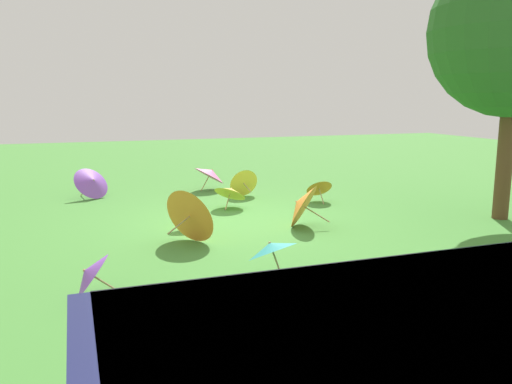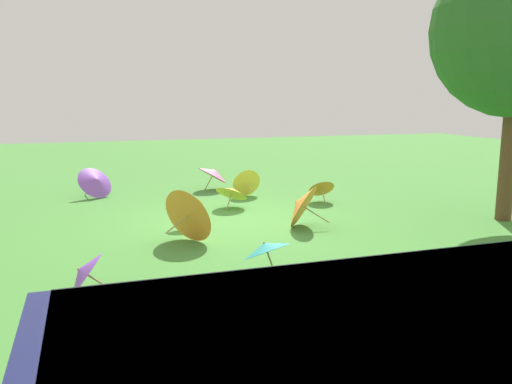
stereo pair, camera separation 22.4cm
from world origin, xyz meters
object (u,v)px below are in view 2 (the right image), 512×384
parasol_purple_1 (83,272)px  parasol_purple_0 (96,181)px  parasol_orange_0 (300,204)px  parasol_yellow_2 (232,191)px  parasol_orange_4 (192,213)px  parasol_teal_1 (266,248)px  parasol_yellow_0 (245,182)px  parasol_pink_1 (214,173)px  parasol_orange_3 (321,187)px  parasol_yellow_1 (189,213)px

parasol_purple_1 → parasol_purple_0: bearing=-92.7°
parasol_orange_0 → parasol_yellow_2: 2.14m
parasol_orange_0 → parasol_orange_4: parasol_orange_4 is taller
parasol_purple_1 → parasol_teal_1: bearing=175.6°
parasol_yellow_0 → parasol_pink_1: (0.51, -1.09, 0.09)m
parasol_yellow_2 → parasol_teal_1: (0.79, 4.44, 0.07)m
parasol_yellow_0 → parasol_orange_0: bearing=90.9°
parasol_orange_3 → parasol_orange_4: size_ratio=0.58×
parasol_orange_0 → parasol_orange_4: size_ratio=0.98×
parasol_teal_1 → parasol_orange_4: 2.19m
parasol_teal_1 → parasol_orange_4: parasol_orange_4 is taller
parasol_orange_4 → parasol_yellow_2: bearing=-119.9°
parasol_yellow_2 → parasol_teal_1: parasol_teal_1 is taller
parasol_yellow_2 → parasol_orange_4: (1.33, 2.32, 0.11)m
parasol_yellow_1 → parasol_pink_1: 4.08m
parasol_yellow_0 → parasol_orange_3: 1.87m
parasol_pink_1 → parasol_purple_1: parasol_pink_1 is taller
parasol_yellow_0 → parasol_orange_3: size_ratio=1.19×
parasol_yellow_1 → parasol_purple_1: 3.30m
parasol_pink_1 → parasol_orange_3: size_ratio=1.49×
parasol_teal_1 → parasol_yellow_0: bearing=-104.5°
parasol_yellow_1 → parasol_teal_1: bearing=98.5°
parasol_orange_0 → parasol_orange_3: 2.44m
parasol_orange_0 → parasol_orange_3: (-1.37, -2.02, -0.07)m
parasol_purple_0 → parasol_teal_1: 6.89m
parasol_yellow_2 → parasol_orange_4: size_ratio=0.89×
parasol_purple_0 → parasol_yellow_0: parasol_purple_0 is taller
parasol_purple_1 → parasol_orange_4: parasol_orange_4 is taller
parasol_orange_0 → parasol_pink_1: (0.56, -4.33, 0.01)m
parasol_purple_1 → parasol_yellow_0: bearing=-124.1°
parasol_orange_0 → parasol_teal_1: parasol_orange_0 is taller
parasol_orange_3 → parasol_purple_1: bearing=39.8°
parasol_purple_0 → parasol_orange_0: (-3.47, 4.17, 0.03)m
parasol_teal_1 → parasol_orange_3: (-2.88, -4.45, -0.08)m
parasol_orange_3 → parasol_purple_0: bearing=-24.0°
parasol_teal_1 → parasol_purple_1: size_ratio=1.33×
parasol_purple_0 → parasol_orange_3: size_ratio=1.72×
parasol_teal_1 → parasol_pink_1: bearing=-98.0°
parasol_yellow_0 → parasol_yellow_1: 3.33m
parasol_yellow_1 → parasol_purple_1: (1.82, 2.76, -0.01)m
parasol_orange_4 → parasol_pink_1: bearing=-107.9°
parasol_purple_0 → parasol_orange_4: size_ratio=1.00×
parasol_teal_1 → parasol_purple_0: bearing=-73.5°
parasol_yellow_0 → parasol_pink_1: parasol_pink_1 is taller
parasol_yellow_0 → parasol_yellow_2: bearing=61.3°
parasol_yellow_0 → parasol_yellow_2: parasol_yellow_0 is taller
parasol_purple_0 → parasol_pink_1: (-2.91, -0.16, 0.05)m
parasol_teal_1 → parasol_purple_1: 2.27m
parasol_orange_0 → parasol_yellow_1: 2.02m
parasol_orange_0 → parasol_orange_3: parasol_orange_0 is taller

